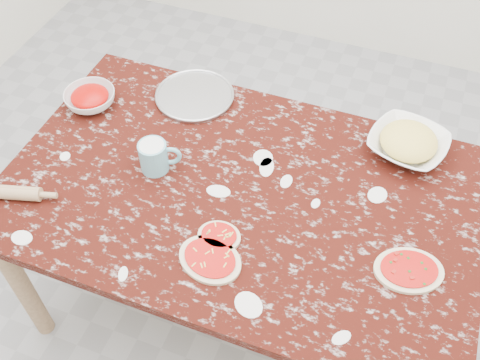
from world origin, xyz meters
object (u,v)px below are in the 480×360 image
worktable (240,205)px  sauce_bowl (90,99)px  cheese_bowl (407,145)px  flour_mug (155,156)px  pizza_tray (195,96)px  rolling_pin (5,192)px

worktable → sauce_bowl: size_ratio=8.27×
cheese_bowl → flour_mug: (-0.80, -0.39, 0.03)m
pizza_tray → flour_mug: flour_mug is taller
worktable → flour_mug: 0.34m
sauce_bowl → cheese_bowl: cheese_bowl is taller
worktable → cheese_bowl: 0.63m
cheese_bowl → rolling_pin: bearing=-150.5°
cheese_bowl → rolling_pin: 1.38m
flour_mug → rolling_pin: bearing=-144.3°
worktable → sauce_bowl: sauce_bowl is taller
pizza_tray → sauce_bowl: sauce_bowl is taller
cheese_bowl → flour_mug: 0.89m
cheese_bowl → rolling_pin: (-1.20, -0.68, -0.01)m
worktable → cheese_bowl: cheese_bowl is taller
worktable → flour_mug: (-0.31, -0.01, 0.14)m
worktable → pizza_tray: 0.51m
pizza_tray → flour_mug: size_ratio=2.16×
worktable → rolling_pin: (-0.71, -0.30, 0.11)m
worktable → rolling_pin: bearing=-157.0°
flour_mug → pizza_tray: bearing=93.9°
rolling_pin → flour_mug: bearing=35.7°
worktable → pizza_tray: pizza_tray is taller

